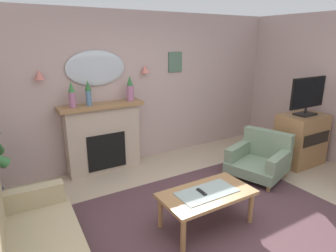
% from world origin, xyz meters
% --- Properties ---
extents(floor, '(6.94, 5.83, 0.10)m').
position_xyz_m(floor, '(0.00, 0.00, -0.05)').
color(floor, tan).
rests_on(floor, ground).
extents(wall_back, '(6.94, 0.10, 2.62)m').
position_xyz_m(wall_back, '(0.00, 2.46, 1.31)').
color(wall_back, '#B29993').
rests_on(wall_back, ground).
extents(patterned_rug, '(3.20, 2.40, 0.01)m').
position_xyz_m(patterned_rug, '(0.00, 0.20, 0.01)').
color(patterned_rug, '#4C3338').
rests_on(patterned_rug, ground).
extents(fireplace, '(1.36, 0.36, 1.16)m').
position_xyz_m(fireplace, '(-0.67, 2.24, 0.57)').
color(fireplace, tan).
rests_on(fireplace, ground).
extents(mantel_vase_right, '(0.10, 0.10, 0.39)m').
position_xyz_m(mantel_vase_right, '(-1.12, 2.21, 1.35)').
color(mantel_vase_right, '#9E6084').
rests_on(mantel_vase_right, fireplace).
extents(mantel_vase_left, '(0.10, 0.10, 0.39)m').
position_xyz_m(mantel_vase_left, '(-0.87, 2.21, 1.37)').
color(mantel_vase_left, '#4C7093').
rests_on(mantel_vase_left, fireplace).
extents(mantel_vase_centre, '(0.12, 0.12, 0.42)m').
position_xyz_m(mantel_vase_centre, '(-0.17, 2.21, 1.35)').
color(mantel_vase_centre, '#9E6084').
rests_on(mantel_vase_centre, fireplace).
extents(wall_mirror, '(0.96, 0.06, 0.56)m').
position_xyz_m(wall_mirror, '(-0.67, 2.38, 1.71)').
color(wall_mirror, '#B2BCC6').
extents(wall_sconce_left, '(0.14, 0.14, 0.14)m').
position_xyz_m(wall_sconce_left, '(-1.52, 2.33, 1.66)').
color(wall_sconce_left, '#D17066').
extents(wall_sconce_right, '(0.14, 0.14, 0.14)m').
position_xyz_m(wall_sconce_right, '(0.18, 2.33, 1.66)').
color(wall_sconce_right, '#D17066').
extents(framed_picture, '(0.28, 0.03, 0.36)m').
position_xyz_m(framed_picture, '(0.83, 2.39, 1.75)').
color(framed_picture, '#4C6B56').
extents(coffee_table, '(1.10, 0.60, 0.45)m').
position_xyz_m(coffee_table, '(-0.16, 0.13, 0.38)').
color(coffee_table, olive).
rests_on(coffee_table, ground).
extents(tv_remote, '(0.04, 0.16, 0.02)m').
position_xyz_m(tv_remote, '(-0.22, 0.15, 0.45)').
color(tv_remote, black).
rests_on(tv_remote, coffee_table).
extents(floral_couch, '(0.93, 1.75, 0.76)m').
position_xyz_m(floral_couch, '(-2.08, 0.37, 0.32)').
color(floral_couch, tan).
rests_on(floral_couch, ground).
extents(armchair_near_fireplace, '(1.03, 1.02, 0.71)m').
position_xyz_m(armchair_near_fireplace, '(1.44, 0.74, 0.31)').
color(armchair_near_fireplace, gray).
rests_on(armchair_near_fireplace, ground).
extents(tv_cabinet, '(0.80, 0.57, 0.90)m').
position_xyz_m(tv_cabinet, '(2.42, 0.73, 0.45)').
color(tv_cabinet, olive).
rests_on(tv_cabinet, ground).
extents(tv_flatscreen, '(0.84, 0.24, 0.65)m').
position_xyz_m(tv_flatscreen, '(2.42, 0.71, 1.25)').
color(tv_flatscreen, black).
rests_on(tv_flatscreen, tv_cabinet).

